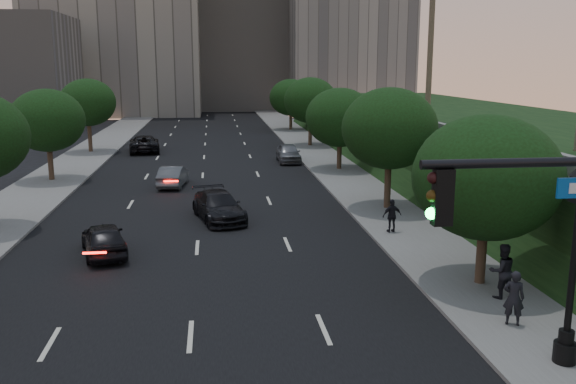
{
  "coord_description": "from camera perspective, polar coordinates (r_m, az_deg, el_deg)",
  "views": [
    {
      "loc": [
        0.81,
        -11.97,
        7.89
      ],
      "look_at": [
        3.33,
        8.38,
        3.6
      ],
      "focal_mm": 38.0,
      "sensor_mm": 36.0,
      "label": 1
    }
  ],
  "objects": [
    {
      "name": "road_surface",
      "position": [
        42.71,
        -8.02,
        1.06
      ],
      "size": [
        16.0,
        140.0,
        0.02
      ],
      "primitive_type": "cube",
      "color": "black",
      "rests_on": "ground"
    },
    {
      "name": "sidewalk_right",
      "position": [
        43.73,
        5.53,
        1.46
      ],
      "size": [
        4.5,
        140.0,
        0.15
      ],
      "primitive_type": "cube",
      "color": "slate",
      "rests_on": "ground"
    },
    {
      "name": "sidewalk_left",
      "position": [
        44.1,
        -21.46,
        0.78
      ],
      "size": [
        4.5,
        140.0,
        0.15
      ],
      "primitive_type": "cube",
      "color": "slate",
      "rests_on": "ground"
    },
    {
      "name": "embankment",
      "position": [
        45.62,
        20.74,
        3.63
      ],
      "size": [
        18.0,
        90.0,
        4.0
      ],
      "primitive_type": "cube",
      "color": "black",
      "rests_on": "ground"
    },
    {
      "name": "parapet_wall",
      "position": [
        42.09,
        10.6,
        6.79
      ],
      "size": [
        0.35,
        90.0,
        0.7
      ],
      "primitive_type": "cube",
      "color": "slate",
      "rests_on": "embankment"
    },
    {
      "name": "office_block_left",
      "position": [
        105.34,
        -15.72,
        15.8
      ],
      "size": [
        26.0,
        20.0,
        32.0
      ],
      "primitive_type": "cube",
      "color": "gray",
      "rests_on": "ground"
    },
    {
      "name": "office_block_mid",
      "position": [
        114.21,
        -4.59,
        14.34
      ],
      "size": [
        22.0,
        18.0,
        26.0
      ],
      "primitive_type": "cube",
      "color": "gray",
      "rests_on": "ground"
    },
    {
      "name": "office_block_right",
      "position": [
        110.9,
        5.28,
        16.99
      ],
      "size": [
        20.0,
        22.0,
        36.0
      ],
      "primitive_type": "cube",
      "color": "gray",
      "rests_on": "ground"
    },
    {
      "name": "tree_right_a",
      "position": [
        22.45,
        18.08,
        1.3
      ],
      "size": [
        5.2,
        5.2,
        6.24
      ],
      "color": "#38281C",
      "rests_on": "ground"
    },
    {
      "name": "tree_right_b",
      "position": [
        33.52,
        9.48,
        5.87
      ],
      "size": [
        5.2,
        5.2,
        6.74
      ],
      "color": "#38281C",
      "rests_on": "ground"
    },
    {
      "name": "tree_right_c",
      "position": [
        46.13,
        4.88,
        6.96
      ],
      "size": [
        5.2,
        5.2,
        6.24
      ],
      "color": "#38281C",
      "rests_on": "ground"
    },
    {
      "name": "tree_right_d",
      "position": [
        59.83,
        2.11,
        8.57
      ],
      "size": [
        5.2,
        5.2,
        6.74
      ],
      "color": "#38281C",
      "rests_on": "ground"
    },
    {
      "name": "tree_right_e",
      "position": [
        74.68,
        0.26,
        8.84
      ],
      "size": [
        5.2,
        5.2,
        6.24
      ],
      "color": "#38281C",
      "rests_on": "ground"
    },
    {
      "name": "tree_left_c",
      "position": [
        44.54,
        -21.61,
        6.24
      ],
      "size": [
        5.0,
        5.0,
        6.34
      ],
      "color": "#38281C",
      "rests_on": "ground"
    },
    {
      "name": "tree_left_d",
      "position": [
        58.14,
        -18.24,
        7.96
      ],
      "size": [
        5.0,
        5.0,
        6.71
      ],
      "color": "#38281C",
      "rests_on": "ground"
    },
    {
      "name": "street_lamp",
      "position": [
        17.44,
        25.09,
        -6.88
      ],
      "size": [
        0.64,
        0.64,
        5.62
      ],
      "color": "black",
      "rests_on": "ground"
    },
    {
      "name": "sedan_near_left",
      "position": [
        26.86,
        -16.85,
        -4.23
      ],
      "size": [
        2.67,
        4.42,
        1.41
      ],
      "primitive_type": "imported",
      "rotation": [
        0.0,
        0.0,
        3.4
      ],
      "color": "black",
      "rests_on": "ground"
    },
    {
      "name": "sedan_mid_left",
      "position": [
        40.91,
        -10.7,
        1.47
      ],
      "size": [
        1.94,
        4.35,
        1.39
      ],
      "primitive_type": "imported",
      "rotation": [
        0.0,
        0.0,
        3.03
      ],
      "color": "#4C4F53",
      "rests_on": "ground"
    },
    {
      "name": "sedan_far_left",
      "position": [
        57.69,
        -13.29,
        4.42
      ],
      "size": [
        3.18,
        5.88,
        1.57
      ],
      "primitive_type": "imported",
      "rotation": [
        0.0,
        0.0,
        3.25
      ],
      "color": "black",
      "rests_on": "ground"
    },
    {
      "name": "sedan_near_right",
      "position": [
        31.68,
        -6.51,
        -1.34
      ],
      "size": [
        3.14,
        5.33,
        1.45
      ],
      "primitive_type": "imported",
      "rotation": [
        0.0,
        0.0,
        0.23
      ],
      "color": "black",
      "rests_on": "ground"
    },
    {
      "name": "sedan_far_right",
      "position": [
        50.29,
        0.02,
        3.67
      ],
      "size": [
        1.82,
        4.51,
        1.53
      ],
      "primitive_type": "imported",
      "rotation": [
        0.0,
        0.0,
        -0.0
      ],
      "color": "slate",
      "rests_on": "ground"
    },
    {
      "name": "pedestrian_a",
      "position": [
        19.85,
        20.37,
        -9.26
      ],
      "size": [
        0.73,
        0.63,
        1.71
      ],
      "primitive_type": "imported",
      "rotation": [
        0.0,
        0.0,
        2.73
      ],
      "color": "black",
      "rests_on": "sidewalk_right"
    },
    {
      "name": "pedestrian_b",
      "position": [
        21.88,
        19.39,
        -6.98
      ],
      "size": [
        0.95,
        0.76,
        1.89
      ],
      "primitive_type": "imported",
      "rotation": [
        0.0,
        0.0,
        3.19
      ],
      "color": "black",
      "rests_on": "sidewalk_right"
    },
    {
      "name": "pedestrian_c",
      "position": [
        29.04,
        9.71,
        -2.2
      ],
      "size": [
        0.97,
        0.51,
        1.59
      ],
      "primitive_type": "imported",
      "rotation": [
        0.0,
        0.0,
        3.28
      ],
      "color": "black",
      "rests_on": "sidewalk_right"
    }
  ]
}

